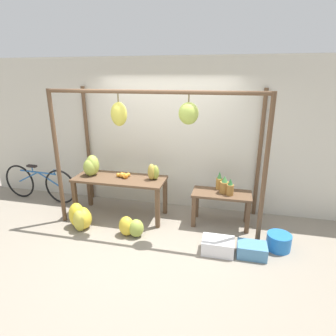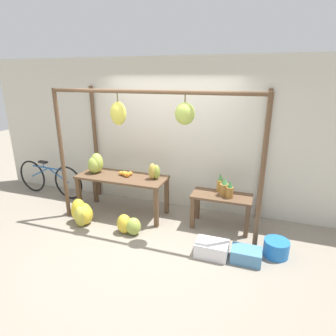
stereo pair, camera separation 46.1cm
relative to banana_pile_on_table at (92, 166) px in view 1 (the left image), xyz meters
The scene contains 15 objects.
ground_plane 1.72m from the banana_pile_on_table, 28.69° to the right, with size 20.00×20.00×0.00m, color gray.
shop_wall_back 1.53m from the banana_pile_on_table, 27.73° to the left, with size 8.00×0.08×2.80m.
stall_awning 1.51m from the banana_pile_on_table, ahead, with size 3.38×1.19×2.28m.
display_table_main 0.62m from the banana_pile_on_table, ahead, with size 1.63×0.63×0.74m.
display_table_side 2.39m from the banana_pile_on_table, ahead, with size 0.98×0.47×0.59m.
banana_pile_on_table is the anchor object (origin of this frame).
orange_pile 0.63m from the banana_pile_on_table, ahead, with size 0.25×0.18×0.09m.
pineapple_cluster 2.40m from the banana_pile_on_table, ahead, with size 0.31×0.35×0.32m.
banana_pile_ground_left 0.94m from the banana_pile_on_table, 84.72° to the right, with size 0.47×0.43×0.43m.
banana_pile_ground_right 1.39m from the banana_pile_on_table, 34.18° to the right, with size 0.48×0.31×0.32m.
fruit_crate_white 2.62m from the banana_pile_on_table, 18.59° to the right, with size 0.46×0.32×0.21m.
blue_bucket 3.37m from the banana_pile_on_table, ahead, with size 0.35×0.35×0.24m.
parked_bicycle 1.46m from the banana_pile_on_table, behind, with size 1.72×0.17×0.75m.
papaya_pile 1.16m from the banana_pile_on_table, ahead, with size 0.24×0.21×0.29m.
fruit_crate_purple 3.05m from the banana_pile_on_table, 15.23° to the right, with size 0.41×0.29×0.19m.
Camera 1 is at (1.17, -3.69, 2.47)m, focal length 30.00 mm.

